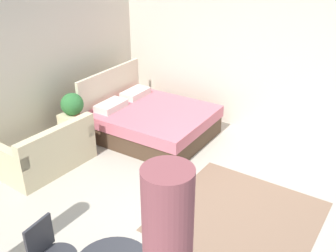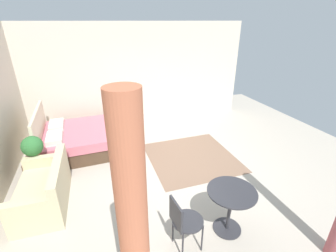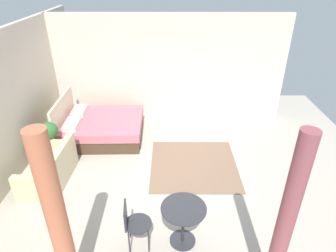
{
  "view_description": "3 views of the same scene",
  "coord_description": "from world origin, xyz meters",
  "px_view_note": "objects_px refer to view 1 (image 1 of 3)",
  "views": [
    {
      "loc": [
        -3.54,
        -2.03,
        3.3
      ],
      "look_at": [
        0.73,
        0.83,
        0.76
      ],
      "focal_mm": 41.22,
      "sensor_mm": 36.0,
      "label": 1
    },
    {
      "loc": [
        -3.95,
        1.45,
        2.91
      ],
      "look_at": [
        0.29,
        0.01,
        0.89
      ],
      "focal_mm": 25.1,
      "sensor_mm": 36.0,
      "label": 2
    },
    {
      "loc": [
        -4.98,
        -0.03,
        3.93
      ],
      "look_at": [
        0.73,
        0.0,
        0.77
      ],
      "focal_mm": 30.95,
      "sensor_mm": 36.0,
      "label": 3
    }
  ],
  "objects_px": {
    "nightstand": "(78,130)",
    "cafe_chair_near_window": "(49,251)",
    "bed": "(151,121)",
    "couch": "(48,152)",
    "potted_plant": "(72,105)"
  },
  "relations": [
    {
      "from": "nightstand",
      "to": "cafe_chair_near_window",
      "type": "distance_m",
      "value": 3.25
    },
    {
      "from": "nightstand",
      "to": "potted_plant",
      "type": "bearing_deg",
      "value": -159.47
    },
    {
      "from": "cafe_chair_near_window",
      "to": "nightstand",
      "type": "bearing_deg",
      "value": 41.18
    },
    {
      "from": "bed",
      "to": "cafe_chair_near_window",
      "type": "xyz_separation_m",
      "value": [
        -3.34,
        -1.21,
        0.23
      ]
    },
    {
      "from": "bed",
      "to": "nightstand",
      "type": "distance_m",
      "value": 1.29
    },
    {
      "from": "couch",
      "to": "cafe_chair_near_window",
      "type": "relative_size",
      "value": 1.68
    },
    {
      "from": "potted_plant",
      "to": "nightstand",
      "type": "bearing_deg",
      "value": 20.53
    },
    {
      "from": "cafe_chair_near_window",
      "to": "potted_plant",
      "type": "bearing_deg",
      "value": 41.87
    },
    {
      "from": "potted_plant",
      "to": "bed",
      "type": "bearing_deg",
      "value": -41.25
    },
    {
      "from": "couch",
      "to": "nightstand",
      "type": "height_order",
      "value": "couch"
    },
    {
      "from": "bed",
      "to": "cafe_chair_near_window",
      "type": "relative_size",
      "value": 2.41
    },
    {
      "from": "bed",
      "to": "couch",
      "type": "distance_m",
      "value": 1.9
    },
    {
      "from": "bed",
      "to": "nightstand",
      "type": "height_order",
      "value": "bed"
    },
    {
      "from": "nightstand",
      "to": "cafe_chair_near_window",
      "type": "xyz_separation_m",
      "value": [
        -2.43,
        -2.13,
        0.29
      ]
    },
    {
      "from": "nightstand",
      "to": "potted_plant",
      "type": "relative_size",
      "value": 1.03
    }
  ]
}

